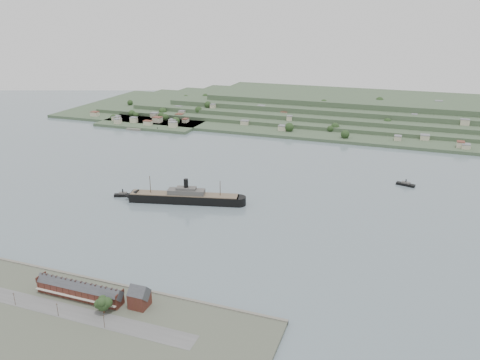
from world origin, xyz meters
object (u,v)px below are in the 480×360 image
(terrace_row, at_px, (80,290))
(tugboat, at_px, (123,195))
(steamship, at_px, (181,197))
(gabled_building, at_px, (139,297))
(fig_tree, at_px, (103,303))

(terrace_row, relative_size, tugboat, 3.40)
(terrace_row, relative_size, steamship, 0.51)
(gabled_building, xyz_separation_m, steamship, (-49.05, 150.51, -3.31))
(steamship, distance_m, fig_tree, 166.56)
(gabled_building, relative_size, fig_tree, 1.32)
(terrace_row, bearing_deg, fig_tree, -20.87)
(terrace_row, xyz_separation_m, steamship, (-11.55, 154.53, -1.96))
(fig_tree, bearing_deg, terrace_row, 159.13)
(tugboat, xyz_separation_m, fig_tree, (90.35, -157.33, 6.75))
(steamship, relative_size, fig_tree, 10.22)
(steamship, bearing_deg, fig_tree, -78.27)
(gabled_building, xyz_separation_m, fig_tree, (-15.19, -12.53, 0.31))
(gabled_building, xyz_separation_m, tugboat, (-105.54, 144.80, -6.44))
(terrace_row, height_order, fig_tree, terrace_row)
(steamship, distance_m, tugboat, 56.86)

